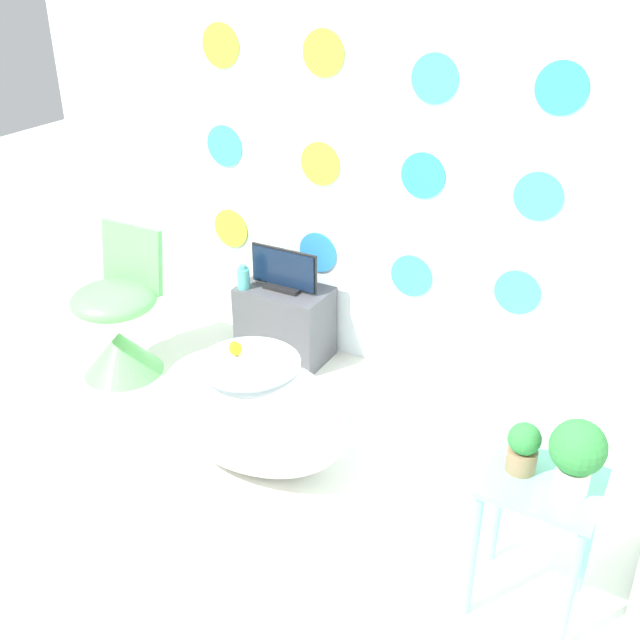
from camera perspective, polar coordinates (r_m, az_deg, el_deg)
The scene contains 11 objects.
ground_plane at distance 3.12m, azimuth -13.96°, elevation -19.53°, with size 12.00×12.00×0.00m, color silver.
wall_back_dotted at distance 3.91m, azimuth 4.00°, elevation 13.75°, with size 4.32×0.05×2.60m.
bathtub at distance 3.47m, azimuth -5.25°, elevation -6.91°, with size 0.96×0.56×0.56m.
rubber_duck at distance 3.34m, azimuth -6.49°, elevation -2.12°, with size 0.06×0.07×0.07m.
chair at distance 4.28m, azimuth -15.05°, elevation -0.46°, with size 0.47×0.47×0.82m.
tv_cabinet at distance 4.32m, azimuth -2.68°, elevation -0.18°, with size 0.51×0.32×0.43m.
tv at distance 4.18m, azimuth -2.77°, elevation 3.70°, with size 0.41×0.12×0.24m.
vase at distance 4.22m, azimuth -5.86°, elevation 3.22°, with size 0.07×0.07×0.14m.
side_table at distance 2.80m, azimuth 16.31°, elevation -13.69°, with size 0.39×0.36×0.58m.
potted_plant_left at distance 2.68m, azimuth 15.23°, elevation -9.31°, with size 0.11×0.11×0.19m.
potted_plant_right at distance 2.61m, azimuth 19.00°, elevation -9.52°, with size 0.19×0.19×0.27m.
Camera 1 is at (1.60, -1.43, 2.27)m, focal length 42.00 mm.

